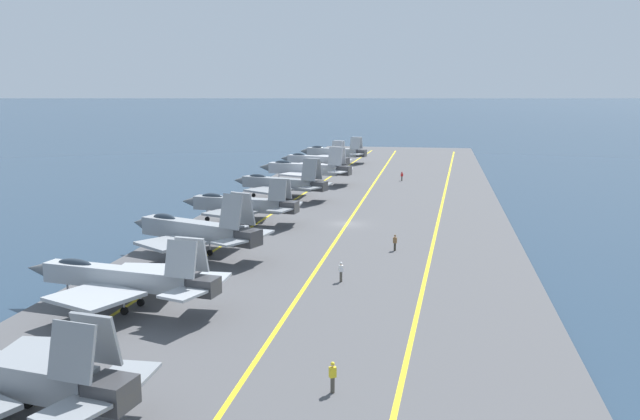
% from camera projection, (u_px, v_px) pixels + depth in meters
% --- Properties ---
extents(ground_plane, '(2000.00, 2000.00, 0.00)m').
position_uv_depth(ground_plane, '(347.00, 227.00, 84.89)').
color(ground_plane, '#23384C').
extents(carrier_deck, '(220.78, 40.45, 0.40)m').
position_uv_depth(carrier_deck, '(347.00, 225.00, 84.85)').
color(carrier_deck, '#4C4C4F').
rests_on(carrier_deck, ground).
extents(deck_stripe_foul_line, '(198.54, 8.80, 0.01)m').
position_uv_depth(deck_stripe_foul_line, '(437.00, 227.00, 82.95)').
color(deck_stripe_foul_line, yellow).
rests_on(deck_stripe_foul_line, carrier_deck).
extents(deck_stripe_centerline, '(198.70, 0.36, 0.01)m').
position_uv_depth(deck_stripe_centerline, '(347.00, 224.00, 84.81)').
color(deck_stripe_centerline, yellow).
rests_on(deck_stripe_centerline, carrier_deck).
extents(deck_stripe_edge_line, '(198.49, 9.91, 0.01)m').
position_uv_depth(deck_stripe_edge_line, '(261.00, 221.00, 86.67)').
color(deck_stripe_edge_line, yellow).
rests_on(deck_stripe_edge_line, carrier_deck).
extents(parked_jet_second, '(12.74, 17.12, 6.01)m').
position_uv_depth(parked_jet_second, '(122.00, 278.00, 51.87)').
color(parked_jet_second, '#9EA3A8').
rests_on(parked_jet_second, carrier_deck).
extents(parked_jet_third, '(12.93, 16.17, 6.98)m').
position_uv_depth(parked_jet_third, '(194.00, 230.00, 67.80)').
color(parked_jet_third, gray).
rests_on(parked_jet_third, carrier_deck).
extents(parked_jet_fourth, '(12.15, 15.78, 5.86)m').
position_uv_depth(parked_jet_fourth, '(241.00, 205.00, 84.59)').
color(parked_jet_fourth, gray).
rests_on(parked_jet_fourth, carrier_deck).
extents(parked_jet_fifth, '(13.22, 16.08, 6.47)m').
position_uv_depth(parked_jet_fifth, '(281.00, 183.00, 102.82)').
color(parked_jet_fifth, gray).
rests_on(parked_jet_fifth, carrier_deck).
extents(parked_jet_sixth, '(12.07, 17.31, 6.68)m').
position_uv_depth(parked_jet_sixth, '(305.00, 169.00, 119.36)').
color(parked_jet_sixth, '#A8AAAF').
rests_on(parked_jet_sixth, carrier_deck).
extents(parked_jet_seventh, '(11.93, 15.17, 6.40)m').
position_uv_depth(parked_jet_seventh, '(315.00, 160.00, 136.59)').
color(parked_jet_seventh, '#A8AAAF').
rests_on(parked_jet_seventh, carrier_deck).
extents(parked_jet_eighth, '(12.13, 15.81, 5.90)m').
position_uv_depth(parked_jet_eighth, '(333.00, 152.00, 152.44)').
color(parked_jet_eighth, '#9EA3A8').
rests_on(parked_jet_eighth, carrier_deck).
extents(crew_yellow_vest, '(0.42, 0.46, 1.84)m').
position_uv_depth(crew_yellow_vest, '(333.00, 376.00, 37.89)').
color(crew_yellow_vest, '#4C473D').
rests_on(crew_yellow_vest, carrier_deck).
extents(crew_red_vest, '(0.40, 0.45, 1.68)m').
position_uv_depth(crew_red_vest, '(402.00, 176.00, 123.27)').
color(crew_red_vest, '#4C473D').
rests_on(crew_red_vest, carrier_deck).
extents(crew_brown_vest, '(0.33, 0.42, 1.73)m').
position_uv_depth(crew_brown_vest, '(395.00, 242.00, 70.81)').
color(crew_brown_vest, '#383328').
rests_on(crew_brown_vest, carrier_deck).
extents(crew_white_vest, '(0.37, 0.44, 1.81)m').
position_uv_depth(crew_white_vest, '(341.00, 271.00, 59.49)').
color(crew_white_vest, '#4C473D').
rests_on(crew_white_vest, carrier_deck).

